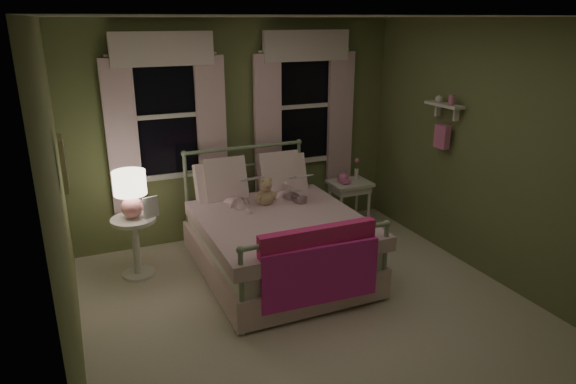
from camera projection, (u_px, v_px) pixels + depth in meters
name	position (u px, v px, depth m)	size (l,w,h in m)	color
room_shell	(317.00, 178.00, 4.35)	(4.20, 4.20, 4.20)	white
bed	(275.00, 237.00, 5.44)	(1.58, 2.04, 1.18)	white
pink_throw	(319.00, 257.00, 4.48)	(1.10, 0.17, 0.71)	#E32C7A
child_left	(236.00, 178.00, 5.52)	(0.28, 0.19, 0.78)	#F7D1DD
child_right	(283.00, 176.00, 5.74)	(0.33, 0.26, 0.69)	#F7D1DD
book_left	(243.00, 184.00, 5.30)	(0.20, 0.27, 0.03)	beige
book_right	(292.00, 181.00, 5.53)	(0.20, 0.27, 0.02)	beige
teddy_bear	(265.00, 194.00, 5.54)	(0.23, 0.19, 0.32)	tan
nightstand_left	(135.00, 239.00, 5.32)	(0.46, 0.46, 0.65)	white
table_lamp	(130.00, 190.00, 5.15)	(0.33, 0.33, 0.49)	pink
book_nightstand	(144.00, 219.00, 5.21)	(0.16, 0.22, 0.02)	beige
nightstand_right	(350.00, 189.00, 6.44)	(0.50, 0.40, 0.64)	white
pink_toy	(343.00, 178.00, 6.35)	(0.14, 0.18, 0.14)	pink
bud_vase	(357.00, 169.00, 6.45)	(0.06, 0.06, 0.28)	white
window_left	(167.00, 110.00, 5.68)	(1.34, 0.13, 1.96)	black
window_right	(305.00, 101.00, 6.33)	(1.34, 0.13, 1.96)	black
wall_shelf	(443.00, 121.00, 5.61)	(0.15, 0.50, 0.60)	white
framed_picture	(64.00, 163.00, 4.07)	(0.03, 0.32, 0.42)	beige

